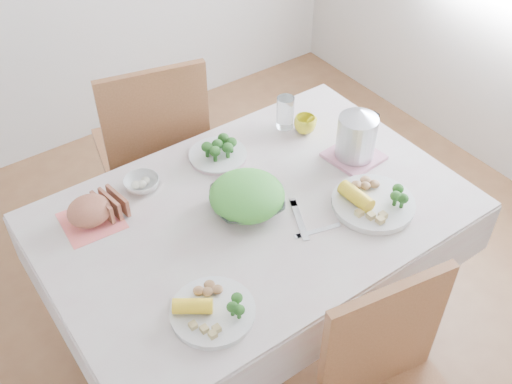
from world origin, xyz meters
TOP-DOWN VIEW (x-y plane):
  - floor at (0.00, 0.00)m, footprint 3.60×3.60m
  - dining_table at (0.00, 0.00)m, footprint 1.40×0.90m
  - tablecloth at (0.00, 0.00)m, footprint 1.50×1.00m
  - chair_far at (-0.01, 0.83)m, footprint 0.57×0.57m
  - salad_bowl at (-0.02, 0.02)m, footprint 0.32×0.32m
  - dinner_plate_left at (-0.37, -0.30)m, footprint 0.37×0.37m
  - dinner_plate_right at (0.36, -0.24)m, footprint 0.38×0.38m
  - broccoli_plate at (0.05, 0.33)m, footprint 0.31×0.31m
  - napkin at (-0.50, 0.29)m, footprint 0.21×0.21m
  - bread_loaf at (-0.50, 0.29)m, footprint 0.18×0.17m
  - fruit_bowl at (-0.28, 0.34)m, footprint 0.17×0.17m
  - yellow_mug at (0.44, 0.26)m, footprint 0.09×0.09m
  - glass_tumbler at (0.40, 0.34)m, footprint 0.10×0.10m
  - pink_tray at (0.49, 0.01)m, footprint 0.21×0.21m
  - electric_kettle at (0.49, 0.01)m, footprint 0.20×0.20m
  - fork_right at (0.09, -0.14)m, footprint 0.11×0.19m
  - knife at (0.12, -0.22)m, footprint 0.17×0.06m

SIDE VIEW (x-z plane):
  - floor at x=0.00m, z-range 0.00..0.00m
  - dining_table at x=0.00m, z-range 0.00..0.75m
  - chair_far at x=-0.01m, z-range -0.06..0.99m
  - tablecloth at x=0.00m, z-range 0.75..0.76m
  - napkin at x=-0.50m, z-range 0.76..0.77m
  - fork_right at x=0.09m, z-range 0.76..0.77m
  - knife at x=0.12m, z-range 0.76..0.77m
  - pink_tray at x=0.49m, z-range 0.76..0.78m
  - broccoli_plate at x=0.05m, z-range 0.76..0.78m
  - dinner_plate_left at x=-0.37m, z-range 0.76..0.78m
  - dinner_plate_right at x=0.36m, z-range 0.76..0.79m
  - fruit_bowl at x=-0.28m, z-range 0.76..0.80m
  - salad_bowl at x=-0.02m, z-range 0.76..0.82m
  - yellow_mug at x=0.44m, z-range 0.76..0.83m
  - bread_loaf at x=-0.50m, z-range 0.77..0.87m
  - glass_tumbler at x=0.40m, z-range 0.76..0.90m
  - electric_kettle at x=0.49m, z-range 0.78..0.99m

